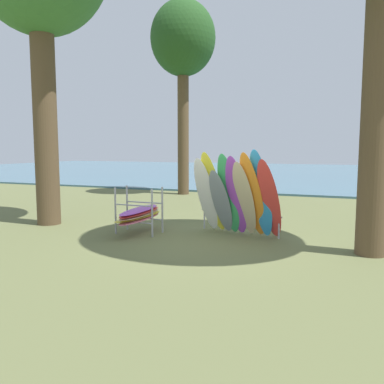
{
  "coord_description": "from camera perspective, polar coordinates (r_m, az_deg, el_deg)",
  "views": [
    {
      "loc": [
        3.2,
        -9.21,
        2.3
      ],
      "look_at": [
        -0.77,
        0.8,
        1.1
      ],
      "focal_mm": 37.26,
      "sensor_mm": 36.0,
      "label": 1
    }
  ],
  "objects": [
    {
      "name": "leaning_board_pile",
      "position": [
        10.4,
        6.42,
        -0.64
      ],
      "size": [
        2.49,
        1.36,
        2.27
      ],
      "color": "white",
      "rests_on": "ground"
    },
    {
      "name": "ground_plane",
      "position": [
        10.02,
        2.43,
        -6.92
      ],
      "size": [
        80.0,
        80.0,
        0.0
      ],
      "primitive_type": "plane",
      "color": "#60663D"
    },
    {
      "name": "lake_water",
      "position": [
        37.44,
        16.73,
        2.66
      ],
      "size": [
        80.0,
        36.0,
        0.1
      ],
      "primitive_type": "cube",
      "color": "#477084",
      "rests_on": "ground"
    },
    {
      "name": "board_storage_rack",
      "position": [
        10.83,
        -7.53,
        -3.14
      ],
      "size": [
        1.15,
        2.13,
        1.25
      ],
      "color": "#9EA0A5",
      "rests_on": "ground"
    },
    {
      "name": "tree_mid_behind",
      "position": [
        20.3,
        -1.3,
        20.56
      ],
      "size": [
        3.11,
        3.11,
        9.29
      ],
      "color": "brown",
      "rests_on": "ground"
    }
  ]
}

